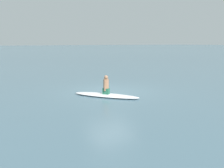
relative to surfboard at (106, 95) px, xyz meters
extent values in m
plane|color=slate|center=(0.80, 1.00, -0.07)|extent=(400.00, 400.00, 0.00)
ellipsoid|color=white|center=(0.00, 0.00, 0.00)|extent=(2.76, 3.08, 0.13)
cube|color=#26664C|center=(0.00, 0.00, 0.21)|extent=(0.38, 0.39, 0.28)
cylinder|color=#9E7051|center=(0.00, 0.00, 0.57)|extent=(0.37, 0.37, 0.47)
sphere|color=#9E7051|center=(0.00, 0.00, 0.89)|extent=(0.19, 0.19, 0.19)
cylinder|color=#9E7051|center=(0.12, 0.10, 0.51)|extent=(0.11, 0.11, 0.52)
cylinder|color=#9E7051|center=(-0.12, -0.10, 0.51)|extent=(0.11, 0.11, 0.52)
camera|label=1|loc=(-5.25, -10.05, 2.55)|focal=38.14mm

